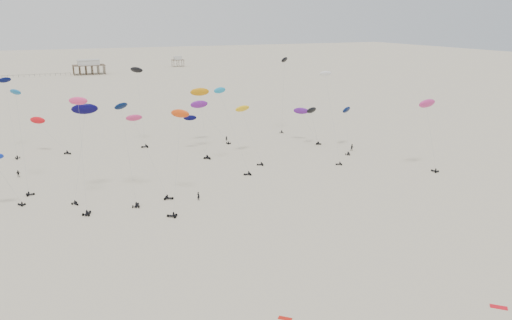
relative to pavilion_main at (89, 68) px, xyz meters
name	(u,v)px	position (x,y,z in m)	size (l,w,h in m)	color
ground_plane	(151,109)	(10.00, -150.00, -4.22)	(900.00, 900.00, 0.00)	beige
pavilion_main	(89,68)	(0.00, 0.00, 0.00)	(21.00, 13.00, 9.80)	brown
pavilion_small	(178,62)	(70.00, 30.00, -0.74)	(9.00, 7.00, 8.00)	brown
pier_fence	(5,77)	(-52.00, 0.00, -3.45)	(80.20, 0.20, 1.50)	black
rig_0	(303,115)	(42.28, -225.10, 3.96)	(5.76, 10.35, 11.49)	black
rig_1	(126,140)	(-16.75, -253.98, 8.15)	(4.26, 15.80, 21.50)	black
rig_2	(329,98)	(40.14, -243.16, 12.21)	(5.76, 15.19, 25.30)	black
rig_3	(8,101)	(-41.17, -202.61, 10.45)	(4.23, 16.43, 23.32)	black
rig_4	(44,127)	(-32.63, -207.72, 3.22)	(10.52, 9.38, 11.96)	black
rig_5	(82,143)	(-26.01, -256.49, 9.10)	(4.23, 12.40, 22.52)	black
rig_6	(84,118)	(-24.55, -248.33, 12.59)	(8.03, 10.41, 20.47)	black
rig_7	(147,149)	(-12.54, -254.69, 5.94)	(7.57, 11.00, 18.27)	black
rig_8	(201,107)	(13.13, -212.21, 6.36)	(10.15, 10.39, 14.55)	black
rig_9	(139,89)	(-5.15, -208.16, 12.54)	(4.50, 11.00, 23.49)	black
rig_10	(245,116)	(19.54, -232.16, 6.77)	(5.44, 17.44, 18.49)	black
rig_11	(20,124)	(-37.53, -237.77, 10.39)	(3.48, 14.40, 23.17)	black
rig_12	(228,114)	(11.21, -241.11, 9.34)	(4.89, 16.77, 23.16)	black
rig_13	(201,99)	(9.64, -222.79, 10.67)	(5.93, 13.61, 19.53)	black
rig_14	(313,115)	(42.66, -230.11, 4.73)	(5.18, 4.42, 11.64)	black
rig_15	(428,112)	(57.46, -262.70, 10.34)	(6.03, 8.68, 17.98)	black
rig_16	(347,118)	(50.22, -237.23, 4.65)	(9.02, 13.24, 14.71)	black
rig_18	(196,132)	(7.27, -225.33, 1.87)	(4.08, 14.98, 14.93)	black
rig_19	(178,140)	(-7.32, -261.15, 8.96)	(9.04, 15.78, 21.53)	black
rig_20	(284,73)	(43.16, -209.33, 15.50)	(6.01, 7.45, 25.10)	black
spectator_0	(199,200)	(-4.00, -263.29, -4.22)	(0.79, 0.54, 2.17)	black
spectator_1	(352,151)	(49.51, -241.82, -4.22)	(1.13, 0.66, 2.31)	black
spectator_2	(19,177)	(-39.67, -230.41, -4.22)	(1.25, 0.67, 2.11)	black
spectator_3	(226,141)	(19.87, -215.97, -4.22)	(0.69, 0.48, 1.90)	black
grounded_kite_a	(499,307)	(21.01, -318.87, -4.22)	(2.20, 0.90, 0.08)	red
grounded_kite_b	(285,319)	(-6.65, -309.69, -4.22)	(1.80, 0.70, 0.07)	red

